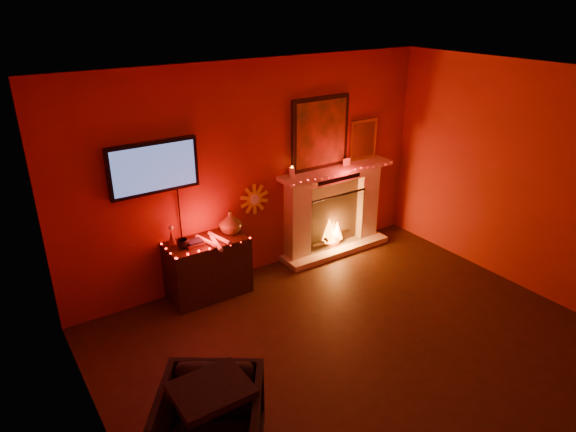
% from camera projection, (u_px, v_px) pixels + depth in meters
% --- Properties ---
extents(room, '(5.00, 5.00, 5.00)m').
position_uv_depth(room, '(403.00, 249.00, 4.43)').
color(room, black).
rests_on(room, ground).
extents(floor, '(5.00, 5.00, 0.00)m').
position_uv_depth(floor, '(391.00, 373.00, 4.97)').
color(floor, black).
rests_on(floor, ground).
extents(fireplace, '(1.72, 0.40, 2.18)m').
position_uv_depth(fireplace, '(333.00, 202.00, 7.08)').
color(fireplace, beige).
rests_on(fireplace, floor).
extents(tv, '(1.00, 0.07, 1.24)m').
position_uv_depth(tv, '(154.00, 168.00, 5.52)').
color(tv, black).
rests_on(tv, room).
extents(sunburst_clock, '(0.40, 0.03, 0.40)m').
position_uv_depth(sunburst_clock, '(254.00, 199.00, 6.43)').
color(sunburst_clock, yellow).
rests_on(sunburst_clock, room).
extents(console_table, '(0.96, 0.60, 1.01)m').
position_uv_depth(console_table, '(209.00, 265.00, 6.11)').
color(console_table, black).
rests_on(console_table, floor).
extents(armchair, '(1.07, 1.08, 0.71)m').
position_uv_depth(armchair, '(211.00, 426.00, 3.89)').
color(armchair, black).
rests_on(armchair, floor).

